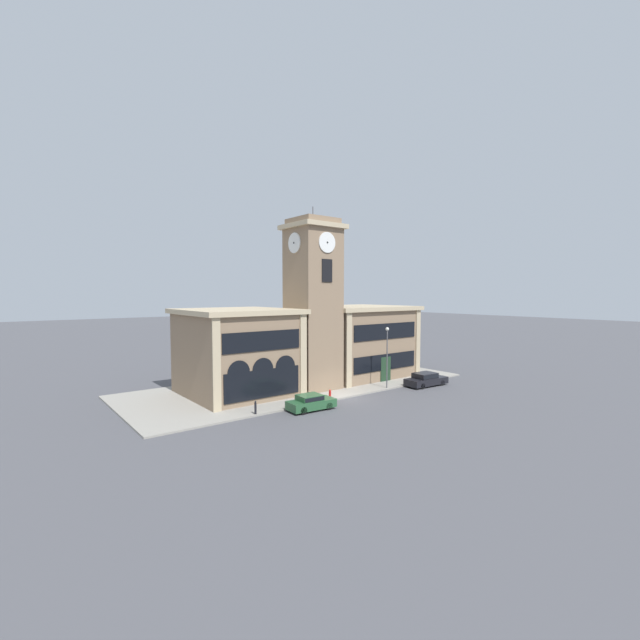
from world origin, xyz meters
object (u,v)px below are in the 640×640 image
Objects in this scene: bollard at (255,408)px; fire_hydrant at (330,394)px; street_lamp at (387,349)px; parked_car_near at (311,402)px; parked_car_mid at (426,379)px.

fire_hydrant is (7.80, 0.11, -0.10)m from bollard.
street_lamp reaches higher than bollard.
parked_car_near is 11.46m from street_lamp.
bollard reaches higher than fire_hydrant.
parked_car_near reaches higher than fire_hydrant.
fire_hydrant is (3.31, 1.49, -0.12)m from parked_car_near.
parked_car_mid is at bearing -4.01° from bollard.
bollard is (-15.30, -0.09, -3.51)m from street_lamp.
bollard is (-4.49, 1.38, -0.03)m from parked_car_near.
parked_car_near is at bearing -172.23° from street_lamp.
street_lamp is at bearing 0.35° from bollard.
street_lamp is at bearing 11.50° from parked_car_near.
street_lamp is 7.14× the size of fire_hydrant.
fire_hydrant is at bearing 0.82° from bollard.
parked_car_mid is 4.69× the size of bollard.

